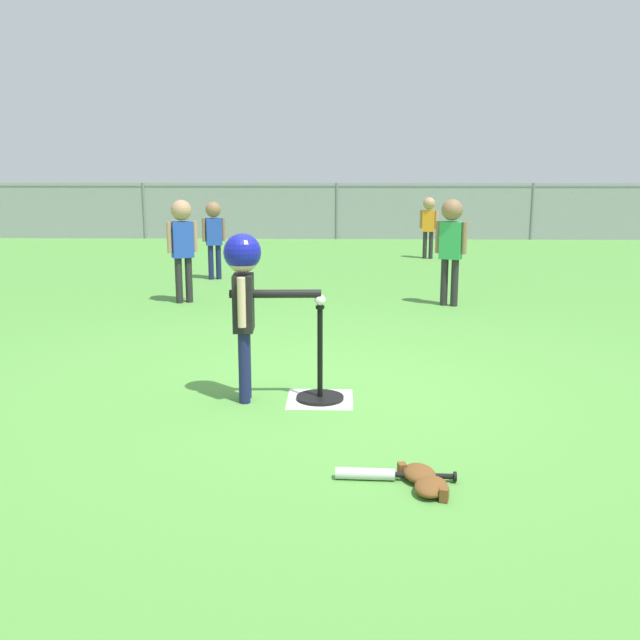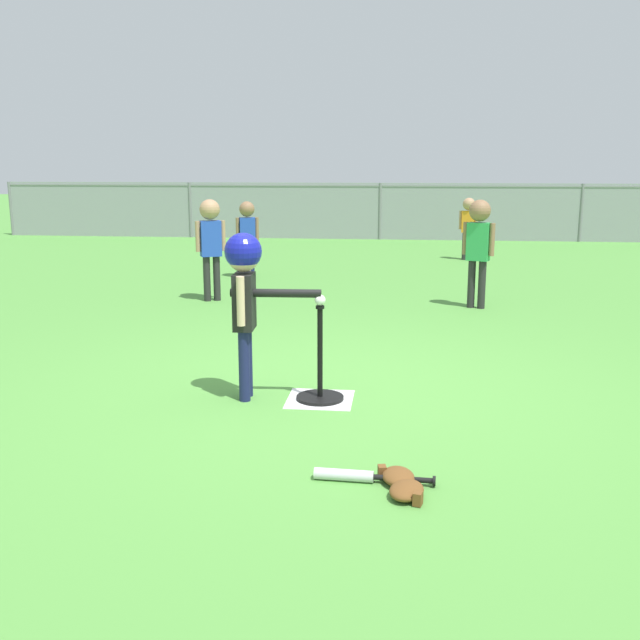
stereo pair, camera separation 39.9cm
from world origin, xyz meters
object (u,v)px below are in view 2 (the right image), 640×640
(baseball_on_tee, at_px, (320,300))
(fielder_deep_left, at_px, (211,236))
(glove_by_plate, at_px, (398,476))
(fielder_near_right, at_px, (247,229))
(batter_child, at_px, (245,282))
(fielder_deep_center, at_px, (468,220))
(glove_near_bats, at_px, (407,491))
(batting_tee, at_px, (320,385))
(spare_bat_silver, at_px, (357,476))
(fielder_near_left, at_px, (479,239))

(baseball_on_tee, bearing_deg, fielder_deep_left, 115.39)
(glove_by_plate, bearing_deg, fielder_near_right, 108.17)
(baseball_on_tee, height_order, batter_child, batter_child)
(baseball_on_tee, bearing_deg, fielder_deep_center, 78.04)
(glove_by_plate, relative_size, glove_near_bats, 0.96)
(batting_tee, relative_size, baseball_on_tee, 8.73)
(batting_tee, bearing_deg, spare_bat_silver, -75.54)
(fielder_deep_center, bearing_deg, batter_child, -105.49)
(spare_bat_silver, bearing_deg, glove_by_plate, 1.36)
(fielder_near_left, xyz_separation_m, fielder_near_right, (-2.92, 1.81, -0.08))
(fielder_deep_left, bearing_deg, batter_child, -71.74)
(fielder_deep_center, bearing_deg, fielder_near_left, -93.29)
(fielder_deep_left, bearing_deg, fielder_near_right, 87.91)
(batting_tee, height_order, batter_child, batter_child)
(fielder_near_right, bearing_deg, fielder_near_left, -31.74)
(fielder_deep_left, height_order, fielder_deep_center, fielder_deep_left)
(spare_bat_silver, xyz_separation_m, glove_by_plate, (0.20, 0.00, 0.01))
(baseball_on_tee, xyz_separation_m, glove_by_plate, (0.53, -1.27, -0.65))
(batter_child, xyz_separation_m, fielder_deep_center, (2.07, 7.47, -0.15))
(baseball_on_tee, xyz_separation_m, fielder_near_left, (1.34, 3.36, 0.07))
(baseball_on_tee, relative_size, batter_child, 0.07)
(batting_tee, height_order, fielder_deep_left, fielder_deep_left)
(fielder_deep_left, height_order, glove_near_bats, fielder_deep_left)
(baseball_on_tee, height_order, fielder_near_left, fielder_near_left)
(fielder_near_left, height_order, glove_near_bats, fielder_near_left)
(fielder_deep_center, bearing_deg, baseball_on_tee, -101.96)
(batting_tee, height_order, glove_near_bats, batting_tee)
(batting_tee, xyz_separation_m, baseball_on_tee, (0.00, 0.00, 0.58))
(fielder_near_left, relative_size, fielder_near_right, 1.12)
(baseball_on_tee, height_order, fielder_near_right, fielder_near_right)
(batter_child, distance_m, fielder_near_right, 5.30)
(batter_child, height_order, fielder_near_right, batter_child)
(fielder_deep_left, relative_size, glove_by_plate, 4.74)
(glove_near_bats, bearing_deg, fielder_near_left, 80.92)
(batting_tee, xyz_separation_m, fielder_deep_left, (-1.64, 3.46, 0.65))
(fielder_near_left, height_order, glove_by_plate, fielder_near_left)
(batter_child, relative_size, glove_near_bats, 4.40)
(baseball_on_tee, height_order, glove_by_plate, baseball_on_tee)
(fielder_deep_left, xyz_separation_m, fielder_near_right, (0.06, 1.71, -0.07))
(fielder_near_left, distance_m, spare_bat_silver, 4.79)
(baseball_on_tee, bearing_deg, spare_bat_silver, -75.54)
(fielder_deep_center, bearing_deg, glove_near_bats, -96.42)
(batter_child, bearing_deg, fielder_near_left, 61.50)
(fielder_near_left, distance_m, glove_by_plate, 4.75)
(batter_child, height_order, spare_bat_silver, batter_child)
(batter_child, bearing_deg, baseball_on_tee, 2.61)
(fielder_deep_left, relative_size, spare_bat_silver, 1.91)
(fielder_deep_left, bearing_deg, spare_bat_silver, -67.40)
(glove_by_plate, bearing_deg, fielder_near_left, 80.05)
(glove_near_bats, bearing_deg, batter_child, 127.39)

